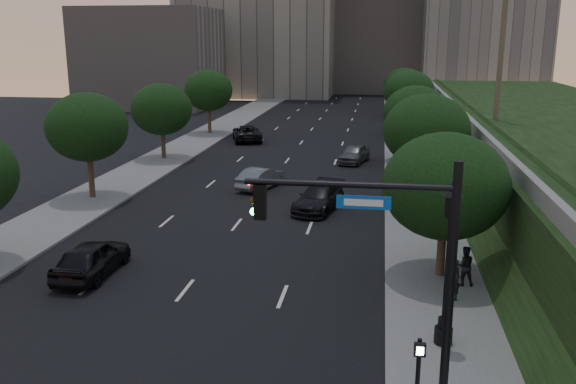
% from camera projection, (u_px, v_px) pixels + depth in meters
% --- Properties ---
extents(ground, '(160.00, 160.00, 0.00)m').
position_uv_depth(ground, '(137.00, 352.00, 19.84)').
color(ground, black).
rests_on(ground, ground).
extents(road_surface, '(16.00, 140.00, 0.02)m').
position_uv_depth(road_surface, '(283.00, 166.00, 48.57)').
color(road_surface, black).
rests_on(road_surface, ground).
extents(sidewalk_right, '(4.50, 140.00, 0.15)m').
position_uv_depth(sidewalk_right, '(414.00, 169.00, 47.05)').
color(sidewalk_right, slate).
rests_on(sidewalk_right, ground).
extents(sidewalk_left, '(4.50, 140.00, 0.15)m').
position_uv_depth(sidewalk_left, '(160.00, 161.00, 50.06)').
color(sidewalk_left, slate).
rests_on(sidewalk_left, ground).
extents(parapet_wall, '(0.35, 90.00, 0.70)m').
position_uv_depth(parapet_wall, '(465.00, 118.00, 43.60)').
color(parapet_wall, slate).
rests_on(parapet_wall, embankment).
extents(office_block_left, '(26.00, 20.00, 32.00)m').
position_uv_depth(office_block_left, '(260.00, 1.00, 106.07)').
color(office_block_left, gray).
rests_on(office_block_left, ground).
extents(office_block_mid, '(22.00, 18.00, 26.00)m').
position_uv_depth(office_block_mid, '(376.00, 20.00, 113.44)').
color(office_block_mid, gray).
rests_on(office_block_mid, ground).
extents(office_block_filler, '(18.00, 16.00, 14.00)m').
position_uv_depth(office_block_filler, '(151.00, 58.00, 88.98)').
color(office_block_filler, gray).
rests_on(office_block_filler, ground).
extents(tree_right_a, '(5.20, 5.20, 6.24)m').
position_uv_depth(tree_right_a, '(445.00, 186.00, 24.99)').
color(tree_right_a, '#38281C').
rests_on(tree_right_a, ground).
extents(tree_right_b, '(5.20, 5.20, 6.74)m').
position_uv_depth(tree_right_b, '(427.00, 131.00, 36.36)').
color(tree_right_b, '#38281C').
rests_on(tree_right_b, ground).
extents(tree_right_c, '(5.20, 5.20, 6.24)m').
position_uv_depth(tree_right_c, '(415.00, 113.00, 48.94)').
color(tree_right_c, '#38281C').
rests_on(tree_right_c, ground).
extents(tree_right_d, '(5.20, 5.20, 6.74)m').
position_uv_depth(tree_right_d, '(409.00, 92.00, 62.22)').
color(tree_right_d, '#38281C').
rests_on(tree_right_d, ground).
extents(tree_right_e, '(5.20, 5.20, 6.24)m').
position_uv_depth(tree_right_e, '(404.00, 86.00, 76.71)').
color(tree_right_e, '#38281C').
rests_on(tree_right_e, ground).
extents(tree_left_b, '(5.00, 5.00, 6.71)m').
position_uv_depth(tree_left_b, '(87.00, 127.00, 37.46)').
color(tree_left_b, '#38281C').
rests_on(tree_left_b, ground).
extents(tree_left_c, '(5.00, 5.00, 6.34)m').
position_uv_depth(tree_left_c, '(161.00, 109.00, 50.00)').
color(tree_left_c, '#38281C').
rests_on(tree_left_c, ground).
extents(tree_left_d, '(5.00, 5.00, 6.71)m').
position_uv_depth(tree_left_d, '(208.00, 90.00, 63.32)').
color(tree_left_d, '#38281C').
rests_on(tree_left_d, ground).
extents(traffic_signal_mast, '(5.68, 0.56, 7.00)m').
position_uv_depth(traffic_signal_mast, '(407.00, 284.00, 15.94)').
color(traffic_signal_mast, black).
rests_on(traffic_signal_mast, ground).
extents(street_lamp, '(0.64, 0.64, 5.62)m').
position_uv_depth(street_lamp, '(448.00, 273.00, 19.51)').
color(street_lamp, black).
rests_on(street_lamp, ground).
extents(pedestrian_signal, '(0.30, 0.33, 2.50)m').
position_uv_depth(pedestrian_signal, '(418.00, 373.00, 15.67)').
color(pedestrian_signal, black).
rests_on(pedestrian_signal, ground).
extents(sedan_near_left, '(1.92, 4.69, 1.59)m').
position_uv_depth(sedan_near_left, '(92.00, 258.00, 26.04)').
color(sedan_near_left, black).
rests_on(sedan_near_left, ground).
extents(sedan_mid_left, '(2.88, 4.65, 1.45)m').
position_uv_depth(sedan_mid_left, '(261.00, 178.00, 41.18)').
color(sedan_mid_left, slate).
rests_on(sedan_mid_left, ground).
extents(sedan_far_left, '(4.15, 6.17, 1.57)m').
position_uv_depth(sedan_far_left, '(247.00, 133.00, 59.98)').
color(sedan_far_left, black).
rests_on(sedan_far_left, ground).
extents(sedan_near_right, '(3.13, 5.40, 1.47)m').
position_uv_depth(sedan_near_right, '(319.00, 198.00, 35.93)').
color(sedan_near_right, black).
rests_on(sedan_near_right, ground).
extents(sedan_far_right, '(2.78, 4.72, 1.51)m').
position_uv_depth(sedan_far_right, '(354.00, 154.00, 49.57)').
color(sedan_far_right, '#4F5156').
rests_on(sedan_far_right, ground).
extents(pedestrian_a, '(0.73, 0.62, 1.71)m').
position_uv_depth(pedestrian_a, '(453.00, 280.00, 23.15)').
color(pedestrian_a, black).
rests_on(pedestrian_a, sidewalk_right).
extents(pedestrian_b, '(0.87, 0.71, 1.66)m').
position_uv_depth(pedestrian_b, '(464.00, 266.00, 24.64)').
color(pedestrian_b, black).
rests_on(pedestrian_b, sidewalk_right).
extents(pedestrian_c, '(1.00, 0.54, 1.63)m').
position_uv_depth(pedestrian_c, '(431.00, 203.00, 34.00)').
color(pedestrian_c, black).
rests_on(pedestrian_c, sidewalk_right).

